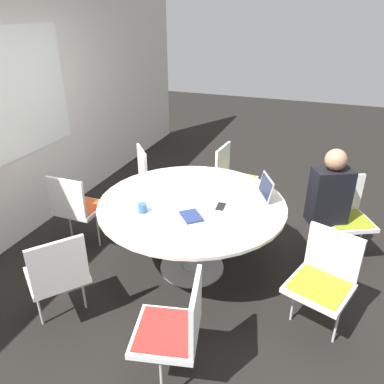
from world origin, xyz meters
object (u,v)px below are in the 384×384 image
(chair_4, at_px, (58,272))
(chair_6, at_px, (324,276))
(cell_phone, at_px, (221,206))
(chair_3, at_px, (76,205))
(laptop, at_px, (259,193))
(coffee_cup, at_px, (142,208))
(chair_1, at_px, (232,175))
(spiral_notebook, at_px, (191,216))
(person_0, at_px, (330,199))
(chair_2, at_px, (153,174))
(chair_0, at_px, (346,212))
(chair_5, at_px, (176,326))

(chair_4, distance_m, chair_6, 2.05)
(cell_phone, bearing_deg, chair_3, 92.18)
(laptop, distance_m, coffee_cup, 1.09)
(chair_4, bearing_deg, chair_1, 19.57)
(chair_3, distance_m, cell_phone, 1.56)
(spiral_notebook, bearing_deg, chair_6, -95.00)
(chair_4, distance_m, laptop, 1.87)
(person_0, bearing_deg, spiral_notebook, 11.01)
(chair_6, distance_m, laptop, 0.96)
(person_0, xyz_separation_m, laptop, (-0.30, 0.62, 0.10))
(chair_2, relative_size, laptop, 2.21)
(chair_0, distance_m, chair_6, 1.14)
(chair_2, xyz_separation_m, cell_phone, (-0.93, -1.13, 0.24))
(chair_1, bearing_deg, chair_6, 40.92)
(chair_5, xyz_separation_m, person_0, (1.80, -0.85, 0.20))
(spiral_notebook, xyz_separation_m, cell_phone, (0.27, -0.18, -0.01))
(chair_2, distance_m, chair_4, 1.96)
(chair_3, bearing_deg, laptop, 11.09)
(chair_2, bearing_deg, coffee_cup, -17.14)
(chair_0, distance_m, laptop, 0.98)
(chair_4, bearing_deg, chair_6, -32.58)
(chair_6, bearing_deg, spiral_notebook, 14.81)
(chair_3, distance_m, coffee_cup, 1.01)
(chair_2, xyz_separation_m, chair_4, (-1.96, -0.12, 0.00))
(chair_3, height_order, chair_6, same)
(chair_1, bearing_deg, spiral_notebook, 6.97)
(coffee_cup, bearing_deg, laptop, -55.55)
(person_0, xyz_separation_m, spiral_notebook, (-0.85, 1.09, 0.05))
(chair_3, height_order, person_0, person_0)
(chair_1, xyz_separation_m, coffee_cup, (-1.59, 0.39, 0.28))
(chair_3, relative_size, cell_phone, 5.89)
(chair_1, distance_m, laptop, 1.14)
(chair_2, bearing_deg, chair_3, -61.92)
(cell_phone, bearing_deg, laptop, -45.61)
(laptop, xyz_separation_m, cell_phone, (-0.28, 0.29, -0.05))
(chair_1, height_order, spiral_notebook, chair_1)
(coffee_cup, distance_m, cell_phone, 0.70)
(coffee_cup, bearing_deg, chair_1, -13.73)
(laptop, height_order, cell_phone, laptop)
(chair_3, relative_size, laptop, 2.21)
(chair_0, height_order, cell_phone, chair_0)
(chair_0, distance_m, chair_5, 2.23)
(person_0, bearing_deg, chair_4, 13.22)
(chair_3, bearing_deg, person_0, 15.15)
(chair_5, relative_size, coffee_cup, 10.53)
(chair_2, relative_size, chair_4, 1.00)
(chair_4, distance_m, coffee_cup, 0.85)
(chair_3, distance_m, person_0, 2.54)
(chair_2, height_order, chair_5, same)
(chair_1, bearing_deg, laptop, 32.95)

